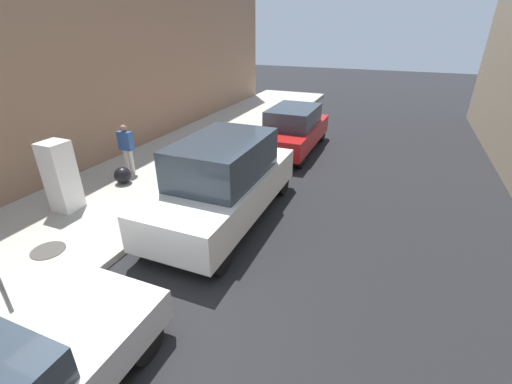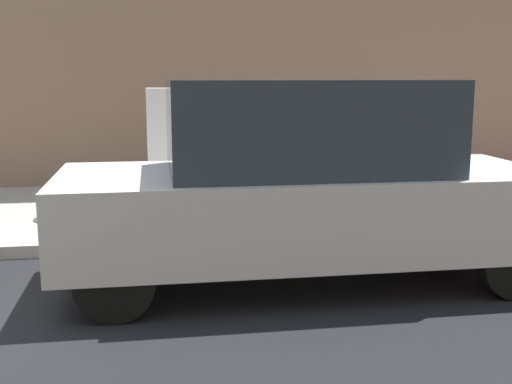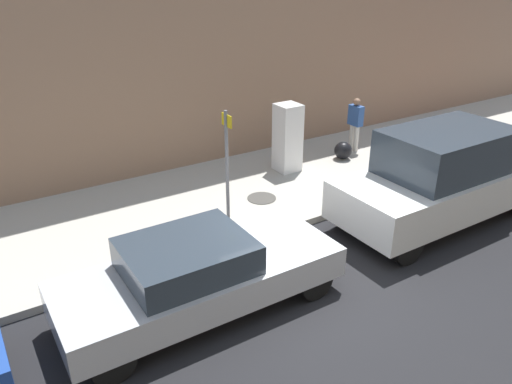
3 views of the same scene
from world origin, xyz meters
TOP-DOWN VIEW (x-y plane):
  - discarded_refrigerator at (-4.35, 2.60)m, footprint 0.62×0.62m
  - manhole_cover at (-3.18, 1.00)m, footprint 0.70×0.70m
  - fire_hydrant at (-2.13, 6.87)m, footprint 0.22×0.22m
  - trash_bag at (-4.15, 4.45)m, footprint 0.51×0.51m
  - pedestrian_standing_near at (-4.54, 5.21)m, footprint 0.46×0.22m
  - parked_van_white at (-0.36, 3.95)m, footprint 2.02×5.15m

SIDE VIEW (x-z plane):
  - manhole_cover at x=-3.18m, z-range 0.16..0.18m
  - trash_bag at x=-4.15m, z-range 0.16..0.67m
  - fire_hydrant at x=-2.13m, z-range 0.17..0.92m
  - pedestrian_standing_near at x=-4.54m, z-range 0.28..1.88m
  - parked_van_white at x=-0.36m, z-range 0.00..2.16m
  - discarded_refrigerator at x=-4.35m, z-range 0.16..2.01m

